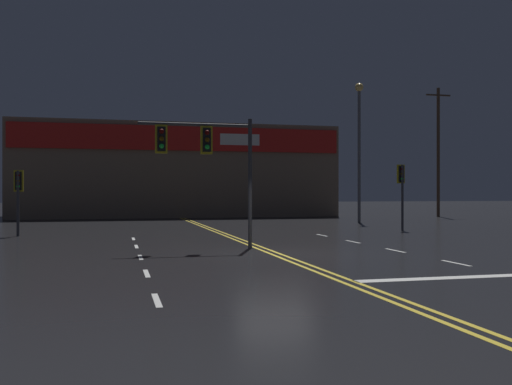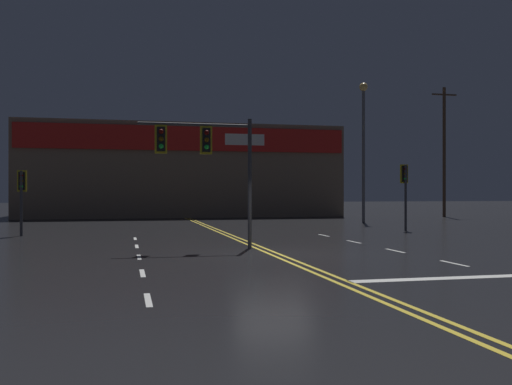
# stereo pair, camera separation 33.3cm
# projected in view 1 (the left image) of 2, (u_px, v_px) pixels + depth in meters

# --- Properties ---
(ground_plane) EXTENTS (200.00, 200.00, 0.00)m
(ground_plane) POSITION_uv_depth(u_px,v_px,m) (275.00, 254.00, 18.57)
(ground_plane) COLOR black
(road_markings) EXTENTS (12.80, 60.00, 0.01)m
(road_markings) POSITION_uv_depth(u_px,v_px,m) (307.00, 256.00, 17.74)
(road_markings) COLOR gold
(road_markings) RESTS_ON ground
(traffic_signal_median) EXTENTS (4.00, 0.36, 4.63)m
(traffic_signal_median) POSITION_uv_depth(u_px,v_px,m) (203.00, 150.00, 19.96)
(traffic_signal_median) COLOR #38383D
(traffic_signal_median) RESTS_ON ground
(traffic_signal_corner_northwest) EXTENTS (0.42, 0.36, 3.03)m
(traffic_signal_corner_northwest) POSITION_uv_depth(u_px,v_px,m) (18.00, 188.00, 26.13)
(traffic_signal_corner_northwest) COLOR #38383D
(traffic_signal_corner_northwest) RESTS_ON ground
(traffic_signal_corner_northeast) EXTENTS (0.42, 0.36, 3.47)m
(traffic_signal_corner_northeast) POSITION_uv_depth(u_px,v_px,m) (401.00, 182.00, 29.93)
(traffic_signal_corner_northeast) COLOR #38383D
(traffic_signal_corner_northeast) RESTS_ON ground
(streetlight_far_left) EXTENTS (0.56, 0.56, 9.32)m
(streetlight_far_left) POSITION_uv_depth(u_px,v_px,m) (359.00, 133.00, 38.05)
(streetlight_far_left) COLOR #59595E
(streetlight_far_left) RESTS_ON ground
(building_backdrop) EXTENTS (26.13, 10.23, 7.55)m
(building_backdrop) POSITION_uv_depth(u_px,v_px,m) (176.00, 172.00, 49.35)
(building_backdrop) COLOR #7A6651
(building_backdrop) RESTS_ON ground
(utility_pole_row) EXTENTS (43.80, 0.26, 10.69)m
(utility_pole_row) POSITION_uv_depth(u_px,v_px,m) (198.00, 148.00, 42.44)
(utility_pole_row) COLOR #4C3828
(utility_pole_row) RESTS_ON ground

